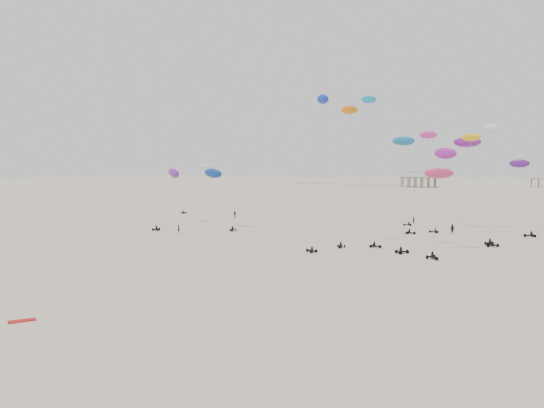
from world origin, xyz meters
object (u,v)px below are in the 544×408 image
at_px(rig_9, 319,144).
at_px(rig_4, 437,194).
at_px(pavilion_small, 539,182).
at_px(rig_0, 477,172).
at_px(pavilion_main, 418,180).
at_px(spectator_0, 179,233).

bearing_deg(rig_9, rig_4, -60.09).
xyz_separation_m(pavilion_small, rig_4, (-33.44, -290.10, 5.66)).
bearing_deg(pavilion_small, rig_0, -96.00).
height_order(rig_4, rig_9, rig_9).
xyz_separation_m(rig_4, rig_9, (-18.46, -1.34, 7.84)).
xyz_separation_m(pavilion_main, pavilion_small, (70.00, 30.00, -0.74)).
bearing_deg(rig_0, rig_9, 19.70).
distance_m(pavilion_small, rig_9, 296.34).
bearing_deg(pavilion_main, rig_0, -80.18).
bearing_deg(rig_9, pavilion_small, 15.65).
bearing_deg(rig_4, spectator_0, -46.26).
bearing_deg(rig_0, rig_4, 53.36).
relative_size(pavilion_main, pavilion_small, 2.33).
bearing_deg(spectator_0, rig_4, -150.32).
relative_size(rig_9, spectator_0, 13.17).
height_order(pavilion_small, rig_4, rig_4).
height_order(pavilion_main, rig_4, rig_4).
height_order(pavilion_main, rig_0, rig_0).
relative_size(pavilion_small, rig_0, 0.42).
distance_m(pavilion_small, rig_0, 271.80).
bearing_deg(rig_4, rig_0, -143.46).
bearing_deg(rig_4, pavilion_small, -135.86).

